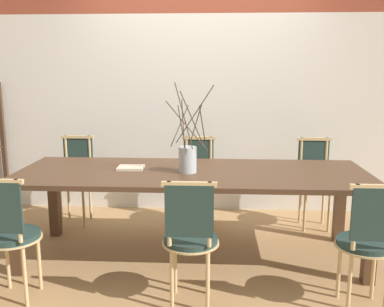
% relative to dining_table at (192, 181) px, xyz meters
% --- Properties ---
extents(ground_plane, '(16.00, 16.00, 0.00)m').
position_rel_dining_table_xyz_m(ground_plane, '(0.00, 0.00, -0.67)').
color(ground_plane, '#A87F51').
extents(wall_rear, '(12.00, 0.06, 3.20)m').
position_rel_dining_table_xyz_m(wall_rear, '(0.00, 1.30, 0.93)').
color(wall_rear, silver).
rests_on(wall_rear, ground_plane).
extents(dining_table, '(2.90, 1.02, 0.75)m').
position_rel_dining_table_xyz_m(dining_table, '(0.00, 0.00, 0.00)').
color(dining_table, '#4C3321').
rests_on(dining_table, ground_plane).
extents(chair_near_leftend, '(0.39, 0.39, 0.90)m').
position_rel_dining_table_xyz_m(chair_near_leftend, '(-1.19, -0.79, -0.17)').
color(chair_near_leftend, '#233833').
rests_on(chair_near_leftend, ground_plane).
extents(chair_near_left, '(0.39, 0.39, 0.90)m').
position_rel_dining_table_xyz_m(chair_near_left, '(0.03, -0.79, -0.17)').
color(chair_near_left, '#233833').
rests_on(chair_near_left, ground_plane).
extents(chair_near_center, '(0.39, 0.39, 0.90)m').
position_rel_dining_table_xyz_m(chair_near_center, '(1.18, -0.79, -0.17)').
color(chair_near_center, '#233833').
rests_on(chair_near_center, ground_plane).
extents(chair_far_leftend, '(0.39, 0.39, 0.90)m').
position_rel_dining_table_xyz_m(chair_far_leftend, '(-1.25, 0.79, -0.17)').
color(chair_far_leftend, '#233833').
rests_on(chair_far_leftend, ground_plane).
extents(chair_far_left, '(0.39, 0.39, 0.90)m').
position_rel_dining_table_xyz_m(chair_far_left, '(0.02, 0.79, -0.17)').
color(chair_far_left, '#233833').
rests_on(chair_far_left, ground_plane).
extents(chair_far_center, '(0.39, 0.39, 0.90)m').
position_rel_dining_table_xyz_m(chair_far_center, '(1.20, 0.79, -0.17)').
color(chair_far_center, '#233833').
rests_on(chair_far_center, ground_plane).
extents(vase_centerpiece, '(0.37, 0.38, 0.73)m').
position_rel_dining_table_xyz_m(vase_centerpiece, '(-0.03, -0.04, 0.20)').
color(vase_centerpiece, '#B2BCC1').
rests_on(vase_centerpiece, dining_table).
extents(book_stack, '(0.22, 0.18, 0.02)m').
position_rel_dining_table_xyz_m(book_stack, '(-0.52, 0.05, 0.09)').
color(book_stack, beige).
rests_on(book_stack, dining_table).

